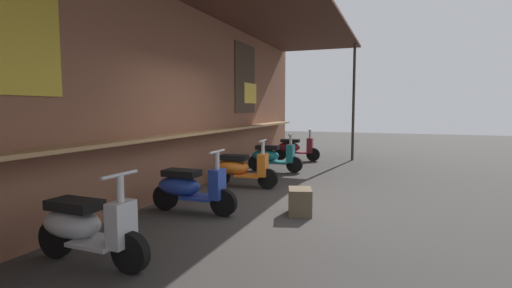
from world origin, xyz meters
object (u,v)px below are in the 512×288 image
scooter_silver (84,226)px  scooter_orange (240,168)px  scooter_teal (272,156)px  merchandise_crate (300,201)px  scooter_blue (189,187)px  scooter_maroon (294,148)px

scooter_silver → scooter_orange: same height
scooter_orange → scooter_teal: 2.06m
merchandise_crate → scooter_silver: bearing=147.6°
scooter_blue → scooter_teal: (4.03, -0.00, 0.00)m
scooter_maroon → merchandise_crate: (-5.70, -1.60, -0.19)m
scooter_teal → scooter_blue: bearing=-91.4°
scooter_maroon → scooter_teal: bearing=-93.0°
scooter_blue → scooter_maroon: same height
scooter_silver → scooter_teal: 6.07m
scooter_maroon → merchandise_crate: scooter_maroon is taller
scooter_teal → scooter_orange: bearing=-91.4°
scooter_silver → merchandise_crate: size_ratio=3.33×
scooter_blue → scooter_orange: same height
scooter_silver → scooter_orange: (4.01, -0.00, 0.00)m
scooter_teal → scooter_maroon: same height
scooter_maroon → merchandise_crate: bearing=-77.3°
scooter_silver → scooter_teal: (6.07, 0.00, 0.00)m
scooter_silver → scooter_blue: size_ratio=1.00×
scooter_teal → scooter_maroon: (2.17, -0.00, 0.00)m
scooter_orange → scooter_teal: (2.06, 0.00, 0.00)m
scooter_silver → scooter_blue: same height
scooter_maroon → merchandise_crate: size_ratio=3.34×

